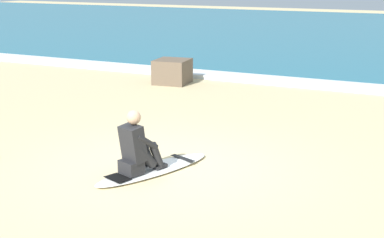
% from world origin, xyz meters
% --- Properties ---
extents(ground_plane, '(80.00, 80.00, 0.00)m').
position_xyz_m(ground_plane, '(0.00, 0.00, 0.00)').
color(ground_plane, beige).
extents(sea, '(80.00, 28.00, 0.10)m').
position_xyz_m(sea, '(0.00, 21.13, 0.05)').
color(sea, teal).
rests_on(sea, ground).
extents(breaking_foam, '(80.00, 0.90, 0.11)m').
position_xyz_m(breaking_foam, '(0.00, 7.43, 0.06)').
color(breaking_foam, white).
rests_on(breaking_foam, ground).
extents(surfboard_main, '(1.22, 2.18, 0.08)m').
position_xyz_m(surfboard_main, '(-0.12, -0.23, 0.04)').
color(surfboard_main, white).
rests_on(surfboard_main, ground).
extents(surfer_seated, '(0.54, 0.77, 0.95)m').
position_xyz_m(surfer_seated, '(-0.23, -0.52, 0.44)').
color(surfer_seated, '#232326').
rests_on(surfer_seated, surfboard_main).
extents(shoreline_rock, '(0.98, 1.01, 0.66)m').
position_xyz_m(shoreline_rock, '(-3.15, 6.07, 0.33)').
color(shoreline_rock, brown).
rests_on(shoreline_rock, ground).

